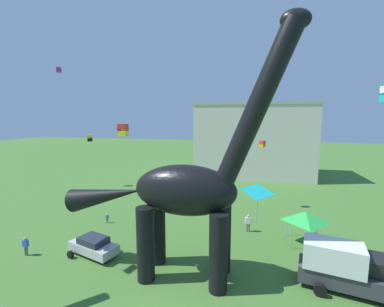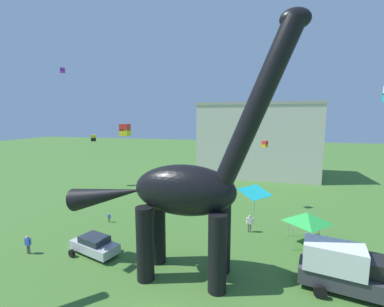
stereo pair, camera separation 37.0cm
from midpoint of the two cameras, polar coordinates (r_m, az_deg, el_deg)
dinosaur_sculpture at (r=18.00m, az=-1.34°, el=-8.04°), size 16.73×3.54×17.48m
parked_sedan_left at (r=24.06m, az=-20.28°, el=-18.39°), size 4.53×2.91×1.55m
parked_box_truck at (r=20.78m, az=31.09°, el=-20.86°), size 5.91×3.20×3.20m
person_strolling_adult at (r=30.15m, az=-17.51°, el=-13.22°), size 0.37×0.16×1.00m
person_far_spectator at (r=27.04m, az=13.01°, el=-14.51°), size 0.66×0.29×1.75m
person_vendor_side at (r=26.38m, az=-32.15°, el=-16.37°), size 0.59×0.26×1.59m
festival_canopy_tent at (r=25.65m, az=24.50°, el=-12.73°), size 3.15×3.15×3.00m
kite_far_left at (r=44.97m, az=-20.73°, el=3.22°), size 0.99×0.99×1.03m
kite_mid_right at (r=40.63m, az=-26.44°, el=16.13°), size 0.61×0.61×0.70m
kite_apex at (r=12.41m, az=14.56°, el=-8.31°), size 1.65×1.70×1.76m
kite_mid_center at (r=32.64m, az=16.11°, el=2.03°), size 0.77×0.77×0.79m
kite_high_left at (r=29.73m, az=-14.24°, el=5.06°), size 0.95×0.95×1.34m
background_building_block at (r=52.31m, az=14.32°, el=2.98°), size 22.15×11.56×14.09m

